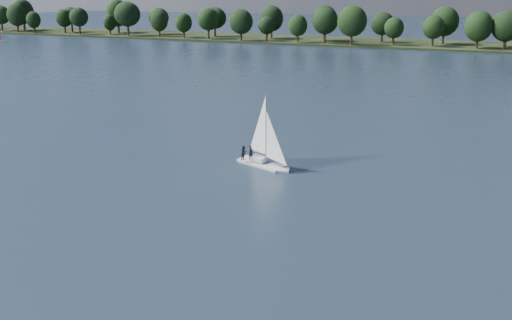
% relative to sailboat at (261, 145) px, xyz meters
% --- Properties ---
extents(ground, '(700.00, 700.00, 0.00)m').
position_rel_sailboat_xyz_m(ground, '(-11.06, 58.80, -2.73)').
color(ground, '#233342').
rests_on(ground, ground).
extents(far_shore, '(660.00, 40.00, 1.50)m').
position_rel_sailboat_xyz_m(far_shore, '(-11.06, 170.80, -2.73)').
color(far_shore, black).
rests_on(far_shore, ground).
extents(sailboat, '(7.68, 4.66, 9.79)m').
position_rel_sailboat_xyz_m(sailboat, '(0.00, 0.00, 0.00)').
color(sailboat, silver).
rests_on(sailboat, ground).
extents(dinghy_pink, '(3.10, 2.71, 4.77)m').
position_rel_sailboat_xyz_m(dinghy_pink, '(-167.06, 119.17, -1.60)').
color(dinghy_pink, white).
rests_on(dinghy_pink, ground).
extents(treeline, '(562.81, 74.18, 17.69)m').
position_rel_sailboat_xyz_m(treeline, '(-23.91, 166.36, 5.24)').
color(treeline, black).
rests_on(treeline, ground).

